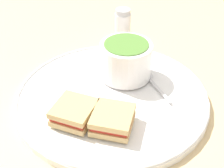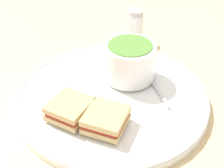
{
  "view_description": "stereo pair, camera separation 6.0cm",
  "coord_description": "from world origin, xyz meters",
  "px_view_note": "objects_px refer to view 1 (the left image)",
  "views": [
    {
      "loc": [
        0.19,
        0.44,
        0.4
      ],
      "look_at": [
        0.0,
        0.0,
        0.04
      ],
      "focal_mm": 50.0,
      "sensor_mm": 36.0,
      "label": 1
    },
    {
      "loc": [
        0.14,
        0.46,
        0.4
      ],
      "look_at": [
        0.0,
        0.0,
        0.04
      ],
      "focal_mm": 50.0,
      "sensor_mm": 36.0,
      "label": 2
    }
  ],
  "objects_px": {
    "spoon": "(148,77)",
    "sandwich_half_far": "(113,119)",
    "soup_bowl": "(126,60)",
    "sandwich_half_near": "(74,112)",
    "salt_shaker": "(123,25)"
  },
  "relations": [
    {
      "from": "soup_bowl",
      "to": "sandwich_half_near",
      "type": "relative_size",
      "value": 1.09
    },
    {
      "from": "spoon",
      "to": "sandwich_half_near",
      "type": "relative_size",
      "value": 1.17
    },
    {
      "from": "sandwich_half_near",
      "to": "sandwich_half_far",
      "type": "bearing_deg",
      "value": 140.39
    },
    {
      "from": "sandwich_half_far",
      "to": "salt_shaker",
      "type": "xyz_separation_m",
      "value": [
        -0.16,
        -0.3,
        0.01
      ]
    },
    {
      "from": "spoon",
      "to": "sandwich_half_far",
      "type": "height_order",
      "value": "sandwich_half_far"
    },
    {
      "from": "soup_bowl",
      "to": "salt_shaker",
      "type": "xyz_separation_m",
      "value": [
        -0.08,
        -0.17,
        -0.02
      ]
    },
    {
      "from": "soup_bowl",
      "to": "salt_shaker",
      "type": "distance_m",
      "value": 0.19
    },
    {
      "from": "salt_shaker",
      "to": "sandwich_half_near",
      "type": "bearing_deg",
      "value": 49.81
    },
    {
      "from": "soup_bowl",
      "to": "sandwich_half_near",
      "type": "height_order",
      "value": "soup_bowl"
    },
    {
      "from": "soup_bowl",
      "to": "sandwich_half_near",
      "type": "distance_m",
      "value": 0.17
    },
    {
      "from": "soup_bowl",
      "to": "spoon",
      "type": "height_order",
      "value": "soup_bowl"
    },
    {
      "from": "spoon",
      "to": "sandwich_half_far",
      "type": "relative_size",
      "value": 1.18
    },
    {
      "from": "soup_bowl",
      "to": "spoon",
      "type": "xyz_separation_m",
      "value": [
        -0.04,
        0.03,
        -0.03
      ]
    },
    {
      "from": "sandwich_half_near",
      "to": "salt_shaker",
      "type": "xyz_separation_m",
      "value": [
        -0.22,
        -0.26,
        0.01
      ]
    },
    {
      "from": "sandwich_half_near",
      "to": "sandwich_half_far",
      "type": "relative_size",
      "value": 1.0
    }
  ]
}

